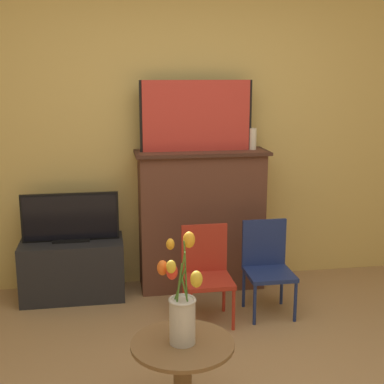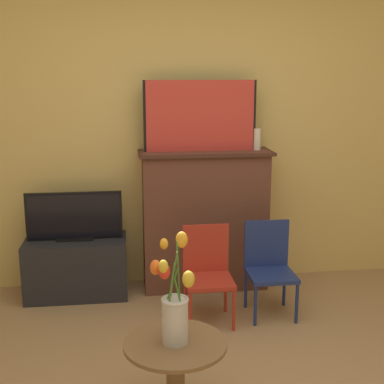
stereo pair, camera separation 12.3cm
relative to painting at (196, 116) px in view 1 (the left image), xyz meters
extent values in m
cube|color=#E0BC66|center=(-0.10, 0.19, -0.07)|extent=(8.00, 0.06, 2.70)
cube|color=brown|center=(0.04, -0.01, -0.85)|extent=(1.00, 0.34, 1.14)
cube|color=#43271C|center=(0.04, -0.02, -0.29)|extent=(1.06, 0.38, 0.02)
cube|color=black|center=(0.00, 0.01, 0.00)|extent=(0.89, 0.02, 0.55)
cube|color=red|center=(0.00, -0.01, 0.00)|extent=(0.85, 0.02, 0.55)
cylinder|color=silver|center=(0.46, -0.01, -0.19)|extent=(0.06, 0.06, 0.17)
cube|color=#232326|center=(-1.00, -0.06, -1.18)|extent=(0.79, 0.41, 0.46)
cube|color=black|center=(-1.00, -0.06, -0.95)|extent=(0.29, 0.12, 0.02)
cube|color=black|center=(-1.00, -0.05, -0.76)|extent=(0.74, 0.02, 0.38)
cube|color=black|center=(-1.00, -0.06, -0.76)|extent=(0.71, 0.02, 0.35)
cylinder|color=#B22D1E|center=(-0.18, -0.83, -1.27)|extent=(0.02, 0.02, 0.30)
cylinder|color=#B22D1E|center=(0.12, -0.83, -1.27)|extent=(0.02, 0.02, 0.30)
cylinder|color=#B22D1E|center=(-0.18, -0.53, -1.27)|extent=(0.02, 0.02, 0.30)
cylinder|color=#B22D1E|center=(0.12, -0.53, -1.27)|extent=(0.02, 0.02, 0.30)
cube|color=#B22D1E|center=(-0.03, -0.68, -1.10)|extent=(0.33, 0.33, 0.03)
cube|color=#B22D1E|center=(-0.03, -0.52, -0.91)|extent=(0.33, 0.02, 0.35)
cylinder|color=navy|center=(0.28, -0.78, -1.27)|extent=(0.02, 0.02, 0.30)
cylinder|color=navy|center=(0.58, -0.78, -1.27)|extent=(0.02, 0.02, 0.30)
cylinder|color=navy|center=(0.28, -0.48, -1.27)|extent=(0.02, 0.02, 0.30)
cylinder|color=navy|center=(0.58, -0.48, -1.27)|extent=(0.02, 0.02, 0.30)
cube|color=navy|center=(0.43, -0.63, -1.10)|extent=(0.33, 0.33, 0.03)
cube|color=navy|center=(0.43, -0.47, -0.91)|extent=(0.33, 0.02, 0.35)
cylinder|color=brown|center=(-0.38, -1.77, -0.98)|extent=(0.52, 0.52, 0.02)
cylinder|color=beige|center=(-0.38, -1.77, -0.85)|extent=(0.13, 0.13, 0.23)
torus|color=beige|center=(-0.38, -1.77, -0.74)|extent=(0.14, 0.14, 0.02)
cylinder|color=#477A2D|center=(-0.40, -1.77, -0.70)|extent=(0.04, 0.01, 0.23)
ellipsoid|color=red|center=(-0.42, -1.77, -0.59)|extent=(0.06, 0.06, 0.08)
cylinder|color=#477A2D|center=(-0.36, -1.75, -0.63)|extent=(0.02, 0.02, 0.38)
ellipsoid|color=orange|center=(-0.34, -1.75, -0.44)|extent=(0.06, 0.06, 0.08)
cylinder|color=#477A2D|center=(-0.36, -1.78, -0.71)|extent=(0.05, 0.05, 0.21)
ellipsoid|color=gold|center=(-0.31, -1.82, -0.62)|extent=(0.06, 0.06, 0.08)
cylinder|color=#477A2D|center=(-0.39, -1.78, -0.69)|extent=(0.05, 0.03, 0.27)
ellipsoid|color=gold|center=(-0.43, -1.80, -0.55)|extent=(0.05, 0.05, 0.07)
cylinder|color=#477A2D|center=(-0.38, -1.74, -0.65)|extent=(0.04, 0.11, 0.33)
ellipsoid|color=orange|center=(-0.42, -1.64, -0.49)|extent=(0.04, 0.04, 0.06)
cylinder|color=#477A2D|center=(-0.40, -1.76, -0.70)|extent=(0.08, 0.04, 0.24)
ellipsoid|color=orange|center=(-0.46, -1.73, -0.58)|extent=(0.05, 0.05, 0.08)
camera|label=1|loc=(-0.72, -4.15, 0.35)|focal=50.00mm
camera|label=2|loc=(-0.60, -4.17, 0.35)|focal=50.00mm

